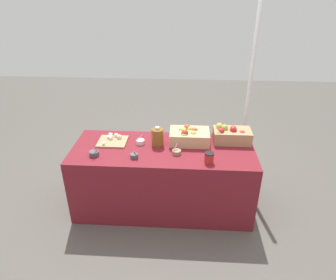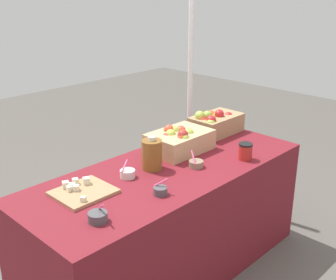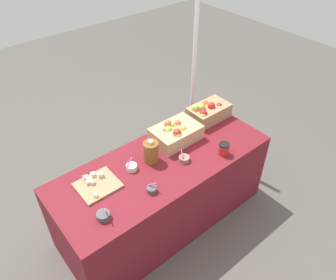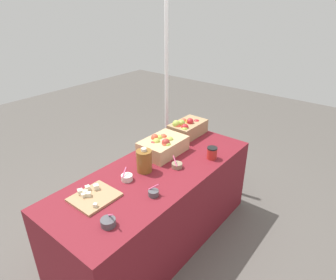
{
  "view_description": "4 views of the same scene",
  "coord_description": "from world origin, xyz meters",
  "px_view_note": "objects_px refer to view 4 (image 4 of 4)",
  "views": [
    {
      "loc": [
        0.22,
        -2.75,
        2.29
      ],
      "look_at": [
        0.05,
        -0.0,
        0.84
      ],
      "focal_mm": 32.45,
      "sensor_mm": 36.0,
      "label": 1
    },
    {
      "loc": [
        -1.74,
        -1.7,
        1.84
      ],
      "look_at": [
        0.01,
        0.01,
        0.92
      ],
      "focal_mm": 46.34,
      "sensor_mm": 36.0,
      "label": 2
    },
    {
      "loc": [
        -1.23,
        -1.57,
        2.6
      ],
      "look_at": [
        0.06,
        0.0,
        0.94
      ],
      "focal_mm": 35.2,
      "sensor_mm": 36.0,
      "label": 3
    },
    {
      "loc": [
        -1.53,
        -1.36,
        2.03
      ],
      "look_at": [
        0.19,
        0.03,
        0.94
      ],
      "focal_mm": 31.14,
      "sensor_mm": 36.0,
      "label": 4
    }
  ],
  "objects_px": {
    "coffee_cup": "(212,153)",
    "cutting_board_front": "(94,196)",
    "apple_crate_left": "(187,128)",
    "apple_crate_middle": "(163,145)",
    "sample_bowl_extra": "(153,193)",
    "tent_pole": "(167,91)",
    "sample_bowl_near": "(127,177)",
    "cider_jug": "(144,161)",
    "sample_bowl_far": "(108,222)",
    "sample_bowl_mid": "(177,165)"
  },
  "relations": [
    {
      "from": "sample_bowl_near",
      "to": "sample_bowl_extra",
      "type": "xyz_separation_m",
      "value": [
        -0.02,
        -0.29,
        -0.0
      ]
    },
    {
      "from": "cutting_board_front",
      "to": "sample_bowl_extra",
      "type": "height_order",
      "value": "sample_bowl_extra"
    },
    {
      "from": "cutting_board_front",
      "to": "sample_bowl_far",
      "type": "height_order",
      "value": "sample_bowl_far"
    },
    {
      "from": "coffee_cup",
      "to": "cutting_board_front",
      "type": "bearing_deg",
      "value": 160.51
    },
    {
      "from": "apple_crate_left",
      "to": "cutting_board_front",
      "type": "relative_size",
      "value": 1.3
    },
    {
      "from": "apple_crate_left",
      "to": "sample_bowl_mid",
      "type": "distance_m",
      "value": 0.65
    },
    {
      "from": "apple_crate_left",
      "to": "sample_bowl_near",
      "type": "xyz_separation_m",
      "value": [
        -0.97,
        -0.11,
        -0.06
      ]
    },
    {
      "from": "cutting_board_front",
      "to": "sample_bowl_extra",
      "type": "distance_m",
      "value": 0.43
    },
    {
      "from": "sample_bowl_near",
      "to": "coffee_cup",
      "type": "relative_size",
      "value": 0.89
    },
    {
      "from": "apple_crate_left",
      "to": "cutting_board_front",
      "type": "bearing_deg",
      "value": -175.93
    },
    {
      "from": "sample_bowl_near",
      "to": "sample_bowl_extra",
      "type": "height_order",
      "value": "sample_bowl_near"
    },
    {
      "from": "sample_bowl_far",
      "to": "coffee_cup",
      "type": "height_order",
      "value": "sample_bowl_far"
    },
    {
      "from": "sample_bowl_near",
      "to": "cider_jug",
      "type": "relative_size",
      "value": 0.46
    },
    {
      "from": "apple_crate_left",
      "to": "apple_crate_middle",
      "type": "height_order",
      "value": "apple_crate_left"
    },
    {
      "from": "apple_crate_middle",
      "to": "cider_jug",
      "type": "height_order",
      "value": "cider_jug"
    },
    {
      "from": "cutting_board_front",
      "to": "sample_bowl_mid",
      "type": "xyz_separation_m",
      "value": [
        0.7,
        -0.21,
        0.01
      ]
    },
    {
      "from": "cutting_board_front",
      "to": "coffee_cup",
      "type": "distance_m",
      "value": 1.08
    },
    {
      "from": "sample_bowl_extra",
      "to": "coffee_cup",
      "type": "xyz_separation_m",
      "value": [
        0.73,
        -0.05,
        0.03
      ]
    },
    {
      "from": "apple_crate_left",
      "to": "sample_bowl_near",
      "type": "distance_m",
      "value": 0.98
    },
    {
      "from": "apple_crate_left",
      "to": "sample_bowl_near",
      "type": "relative_size",
      "value": 4.11
    },
    {
      "from": "sample_bowl_mid",
      "to": "sample_bowl_extra",
      "type": "relative_size",
      "value": 1.08
    },
    {
      "from": "cider_jug",
      "to": "coffee_cup",
      "type": "height_order",
      "value": "cider_jug"
    },
    {
      "from": "cutting_board_front",
      "to": "sample_bowl_near",
      "type": "height_order",
      "value": "sample_bowl_near"
    },
    {
      "from": "sample_bowl_far",
      "to": "coffee_cup",
      "type": "xyz_separation_m",
      "value": [
        1.13,
        -0.06,
        0.03
      ]
    },
    {
      "from": "sample_bowl_far",
      "to": "sample_bowl_near",
      "type": "bearing_deg",
      "value": 32.82
    },
    {
      "from": "sample_bowl_near",
      "to": "cutting_board_front",
      "type": "bearing_deg",
      "value": 175.85
    },
    {
      "from": "sample_bowl_far",
      "to": "apple_crate_middle",
      "type": "bearing_deg",
      "value": 19.73
    },
    {
      "from": "cider_jug",
      "to": "tent_pole",
      "type": "xyz_separation_m",
      "value": [
        1.01,
        0.58,
        0.23
      ]
    },
    {
      "from": "tent_pole",
      "to": "sample_bowl_near",
      "type": "bearing_deg",
      "value": -154.55
    },
    {
      "from": "apple_crate_left",
      "to": "sample_bowl_far",
      "type": "distance_m",
      "value": 1.45
    },
    {
      "from": "apple_crate_middle",
      "to": "cutting_board_front",
      "type": "bearing_deg",
      "value": -177.06
    },
    {
      "from": "sample_bowl_mid",
      "to": "tent_pole",
      "type": "distance_m",
      "value": 1.14
    },
    {
      "from": "sample_bowl_near",
      "to": "tent_pole",
      "type": "xyz_separation_m",
      "value": [
        1.19,
        0.57,
        0.3
      ]
    },
    {
      "from": "cutting_board_front",
      "to": "coffee_cup",
      "type": "height_order",
      "value": "coffee_cup"
    },
    {
      "from": "cider_jug",
      "to": "tent_pole",
      "type": "bearing_deg",
      "value": 30.01
    },
    {
      "from": "cutting_board_front",
      "to": "cider_jug",
      "type": "bearing_deg",
      "value": -4.14
    },
    {
      "from": "tent_pole",
      "to": "apple_crate_left",
      "type": "bearing_deg",
      "value": -116.46
    },
    {
      "from": "sample_bowl_near",
      "to": "cider_jug",
      "type": "bearing_deg",
      "value": -4.13
    },
    {
      "from": "apple_crate_left",
      "to": "cider_jug",
      "type": "height_order",
      "value": "cider_jug"
    },
    {
      "from": "apple_crate_middle",
      "to": "coffee_cup",
      "type": "bearing_deg",
      "value": -64.43
    },
    {
      "from": "cider_jug",
      "to": "apple_crate_left",
      "type": "bearing_deg",
      "value": 9.18
    },
    {
      "from": "sample_bowl_mid",
      "to": "tent_pole",
      "type": "relative_size",
      "value": 0.05
    },
    {
      "from": "cider_jug",
      "to": "coffee_cup",
      "type": "xyz_separation_m",
      "value": [
        0.52,
        -0.32,
        -0.04
      ]
    },
    {
      "from": "sample_bowl_extra",
      "to": "tent_pole",
      "type": "xyz_separation_m",
      "value": [
        1.21,
        0.86,
        0.3
      ]
    },
    {
      "from": "cider_jug",
      "to": "apple_crate_middle",
      "type": "bearing_deg",
      "value": 13.24
    },
    {
      "from": "apple_crate_middle",
      "to": "sample_bowl_mid",
      "type": "xyz_separation_m",
      "value": [
        -0.12,
        -0.25,
        -0.06
      ]
    },
    {
      "from": "cider_jug",
      "to": "tent_pole",
      "type": "relative_size",
      "value": 0.1
    },
    {
      "from": "sample_bowl_extra",
      "to": "coffee_cup",
      "type": "bearing_deg",
      "value": -3.58
    },
    {
      "from": "sample_bowl_mid",
      "to": "coffee_cup",
      "type": "bearing_deg",
      "value": -24.99
    },
    {
      "from": "sample_bowl_mid",
      "to": "cider_jug",
      "type": "bearing_deg",
      "value": 139.63
    }
  ]
}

